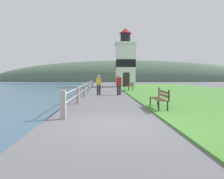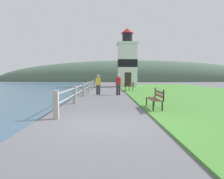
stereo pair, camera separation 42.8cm
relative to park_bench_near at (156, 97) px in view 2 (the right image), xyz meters
The scene contains 9 objects.
ground_plane 3.95m from the park_bench_near, 126.42° to the right, with size 160.00×160.00×0.00m, color slate.
grass_verge 11.33m from the park_bench_near, 61.32° to the left, with size 12.00×39.23×0.06m.
seawall_railing 9.35m from the park_bench_near, 115.15° to the left, with size 0.18×21.41×1.00m.
park_bench_near is the anchor object (origin of this frame).
park_bench_midway 12.11m from the park_bench_near, 89.70° to the left, with size 0.70×1.73×0.94m.
lighthouse 21.78m from the park_bench_near, 88.38° to the left, with size 2.99×2.99×8.30m.
person_strolling 7.62m from the park_bench_near, 100.11° to the left, with size 0.43×0.29×1.64m.
person_by_railing 8.43m from the park_bench_near, 110.43° to the left, with size 0.42×0.26×1.61m.
distant_hillside 53.31m from the park_bench_near, 83.89° to the left, with size 80.00×16.00×12.00m.
Camera 2 is at (0.16, -6.60, 1.50)m, focal length 35.00 mm.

